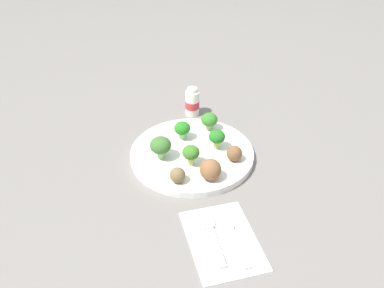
{
  "coord_description": "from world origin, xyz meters",
  "views": [
    {
      "loc": [
        -0.72,
        0.16,
        0.56
      ],
      "look_at": [
        0.0,
        0.0,
        0.04
      ],
      "focal_mm": 37.71,
      "sensor_mm": 36.0,
      "label": 1
    }
  ],
  "objects": [
    {
      "name": "ground_plane",
      "position": [
        0.0,
        0.0,
        0.0
      ],
      "size": [
        4.0,
        4.0,
        0.0
      ],
      "primitive_type": "plane",
      "color": "slate"
    },
    {
      "name": "plate",
      "position": [
        0.0,
        0.0,
        0.01
      ],
      "size": [
        0.28,
        0.28,
        0.02
      ],
      "primitive_type": "cylinder",
      "color": "white",
      "rests_on": "ground_plane"
    },
    {
      "name": "broccoli_floret_back_right",
      "position": [
        0.0,
        -0.06,
        0.05
      ],
      "size": [
        0.04,
        0.04,
        0.05
      ],
      "color": "#A3C266",
      "rests_on": "plate"
    },
    {
      "name": "broccoli_floret_front_left",
      "position": [
        -0.05,
        0.01,
        0.05
      ],
      "size": [
        0.04,
        0.04,
        0.05
      ],
      "color": "#A3BE66",
      "rests_on": "plate"
    },
    {
      "name": "broccoli_floret_far_rim",
      "position": [
        0.06,
        0.01,
        0.04
      ],
      "size": [
        0.04,
        0.04,
        0.04
      ],
      "color": "#8DC577",
      "rests_on": "plate"
    },
    {
      "name": "broccoli_floret_front_right",
      "position": [
        0.08,
        -0.06,
        0.04
      ],
      "size": [
        0.04,
        0.04,
        0.04
      ],
      "color": "#9EBA6C",
      "rests_on": "plate"
    },
    {
      "name": "broccoli_floret_mid_left",
      "position": [
        -0.01,
        0.07,
        0.05
      ],
      "size": [
        0.05,
        0.05,
        0.05
      ],
      "color": "#8CC675",
      "rests_on": "plate"
    },
    {
      "name": "meatball_mid_left",
      "position": [
        -0.05,
        -0.08,
        0.03
      ],
      "size": [
        0.03,
        0.03,
        0.03
      ],
      "primitive_type": "sphere",
      "color": "brown",
      "rests_on": "plate"
    },
    {
      "name": "meatball_far_rim",
      "position": [
        -0.1,
        0.05,
        0.03
      ],
      "size": [
        0.03,
        0.03,
        0.03
      ],
      "primitive_type": "sphere",
      "color": "brown",
      "rests_on": "plate"
    },
    {
      "name": "meatball_front_left",
      "position": [
        -0.1,
        -0.02,
        0.04
      ],
      "size": [
        0.05,
        0.05,
        0.05
      ],
      "primitive_type": "sphere",
      "color": "brown",
      "rests_on": "plate"
    },
    {
      "name": "napkin",
      "position": [
        -0.25,
        -0.0,
        0.0
      ],
      "size": [
        0.18,
        0.13,
        0.01
      ],
      "primitive_type": "cube",
      "rotation": [
        0.0,
        0.0,
        0.04
      ],
      "color": "white",
      "rests_on": "ground_plane"
    },
    {
      "name": "fork",
      "position": [
        -0.25,
        0.02,
        0.01
      ],
      "size": [
        0.12,
        0.02,
        0.01
      ],
      "color": "silver",
      "rests_on": "napkin"
    },
    {
      "name": "knife",
      "position": [
        -0.25,
        -0.02,
        0.01
      ],
      "size": [
        0.15,
        0.02,
        0.01
      ],
      "color": "white",
      "rests_on": "napkin"
    },
    {
      "name": "yogurt_bottle",
      "position": [
        0.18,
        -0.04,
        0.03
      ],
      "size": [
        0.04,
        0.04,
        0.08
      ],
      "color": "white",
      "rests_on": "ground_plane"
    }
  ]
}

